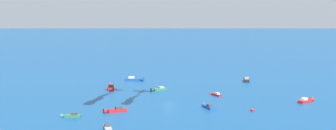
% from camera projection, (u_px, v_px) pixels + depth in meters
% --- Properties ---
extents(ground_plane, '(2000.00, 2000.00, 0.00)m').
position_uv_depth(ground_plane, '(168.00, 104.00, 160.09)').
color(ground_plane, navy).
extents(motorboat_near_centre, '(9.06, 3.86, 2.55)m').
position_uv_depth(motorboat_near_centre, '(135.00, 79.00, 215.05)').
color(motorboat_near_centre, '#23478C').
rests_on(motorboat_near_centre, ground_plane).
extents(motorboat_far_port, '(6.08, 1.96, 1.74)m').
position_uv_depth(motorboat_far_port, '(70.00, 116.00, 139.28)').
color(motorboat_far_port, '#33704C').
rests_on(motorboat_far_port, ground_plane).
extents(motorboat_far_stbd, '(3.50, 6.90, 1.94)m').
position_uv_depth(motorboat_far_stbd, '(108.00, 129.00, 123.38)').
color(motorboat_far_stbd, '#9E9993').
rests_on(motorboat_far_stbd, ground_plane).
extents(motorboat_inshore, '(7.59, 4.78, 2.16)m').
position_uv_depth(motorboat_inshore, '(114.00, 110.00, 146.26)').
color(motorboat_inshore, '#B21E1E').
rests_on(motorboat_inshore, ground_plane).
extents(motorboat_offshore, '(6.93, 6.78, 2.24)m').
position_uv_depth(motorboat_offshore, '(306.00, 101.00, 162.97)').
color(motorboat_offshore, '#B21E1E').
rests_on(motorboat_offshore, ground_plane).
extents(motorboat_trailing, '(3.50, 9.53, 2.70)m').
position_uv_depth(motorboat_trailing, '(247.00, 80.00, 214.33)').
color(motorboat_trailing, black).
rests_on(motorboat_trailing, ground_plane).
extents(motorboat_ahead, '(3.91, 5.66, 1.64)m').
position_uv_depth(motorboat_ahead, '(216.00, 94.00, 176.18)').
color(motorboat_ahead, '#B21E1E').
rests_on(motorboat_ahead, ground_plane).
extents(motorboat_mid_cluster, '(6.85, 5.49, 2.05)m').
position_uv_depth(motorboat_mid_cluster, '(158.00, 89.00, 187.63)').
color(motorboat_mid_cluster, '#33704C').
rests_on(motorboat_mid_cluster, ground_plane).
extents(motorboat_outer_ring_a, '(4.15, 6.85, 1.95)m').
position_uv_depth(motorboat_outer_ring_a, '(208.00, 106.00, 152.86)').
color(motorboat_outer_ring_a, '#23478C').
rests_on(motorboat_outer_ring_a, ground_plane).
extents(motorboat_outer_ring_c, '(4.03, 9.99, 2.82)m').
position_uv_depth(motorboat_outer_ring_c, '(111.00, 87.00, 191.29)').
color(motorboat_outer_ring_c, '#B21E1E').
rests_on(motorboat_outer_ring_c, ground_plane).
extents(marker_buoy, '(1.10, 1.10, 2.10)m').
position_uv_depth(marker_buoy, '(252.00, 110.00, 148.00)').
color(marker_buoy, red).
rests_on(marker_buoy, ground_plane).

